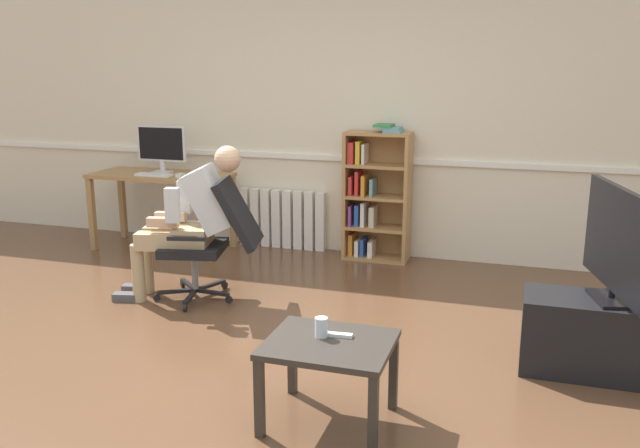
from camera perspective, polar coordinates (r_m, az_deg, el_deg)
The scene contains 15 objects.
ground_plane at distance 4.23m, azimuth -5.55°, elevation -11.75°, with size 18.00×18.00×0.00m, color brown.
back_wall at distance 6.36m, azimuth 3.68°, elevation 9.47°, with size 12.00×0.13×2.70m.
computer_desk at distance 6.71m, azimuth -13.44°, elevation 3.33°, with size 1.36×0.60×0.76m.
imac_monitor at distance 6.73m, azimuth -13.44°, elevation 6.56°, with size 0.52×0.14×0.46m.
keyboard at distance 6.57m, azimuth -14.06°, elevation 4.11°, with size 0.36×0.12×0.02m, color white.
computer_mouse at distance 6.45m, azimuth -11.88°, elevation 4.11°, with size 0.06×0.10×0.03m, color white.
bookshelf at distance 6.21m, azimuth 4.64°, elevation 2.45°, with size 0.60×0.29×1.27m.
radiator at distance 6.65m, azimuth -3.26°, elevation 0.44°, with size 0.89×0.08×0.58m.
office_chair at distance 5.19m, azimuth -9.10°, elevation -0.92°, with size 0.84×0.65×0.95m.
person_seated at distance 5.20m, azimuth -11.14°, elevation 0.50°, with size 1.03×0.52×1.21m.
tv_stand at distance 4.33m, azimuth 23.38°, elevation -8.91°, with size 0.97×0.41×0.46m.
tv_screen at distance 4.15m, azimuth 24.15°, elevation -1.47°, with size 0.27×0.94×0.67m.
coffee_table at distance 3.42m, azimuth 0.80°, elevation -11.05°, with size 0.63×0.53×0.45m.
drinking_glass at distance 3.43m, azimuth 0.11°, elevation -8.84°, with size 0.07×0.07×0.10m, color silver.
spare_remote at distance 3.45m, azimuth 1.54°, elevation -9.48°, with size 0.04×0.15×0.02m, color white.
Camera 1 is at (1.53, -3.50, 1.81)m, focal length 37.32 mm.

